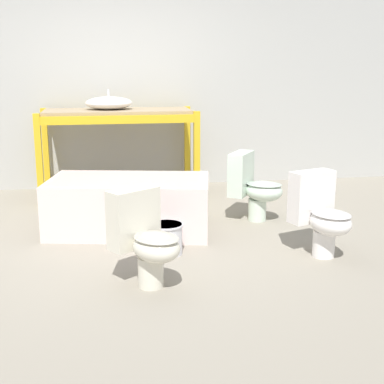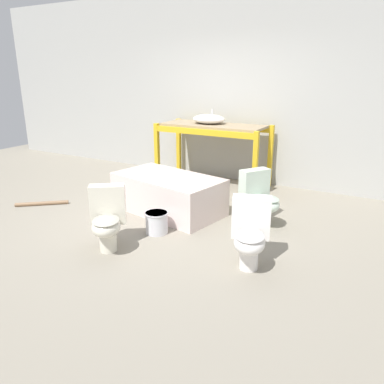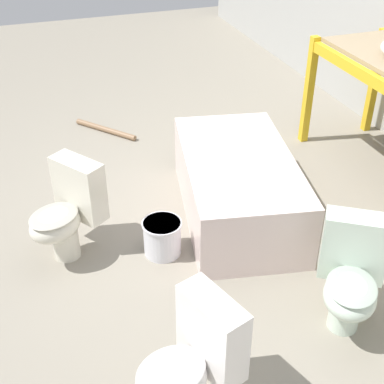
# 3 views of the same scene
# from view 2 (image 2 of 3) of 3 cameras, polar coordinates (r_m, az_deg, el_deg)

# --- Properties ---
(ground_plane) EXTENTS (12.00, 12.00, 0.00)m
(ground_plane) POSITION_cam_2_polar(r_m,az_deg,el_deg) (5.11, -4.55, -3.47)
(ground_plane) COLOR gray
(warehouse_wall_rear) EXTENTS (10.80, 0.08, 3.20)m
(warehouse_wall_rear) POSITION_cam_2_polar(r_m,az_deg,el_deg) (6.67, 5.82, 15.62)
(warehouse_wall_rear) COLOR #ADADA8
(warehouse_wall_rear) RESTS_ON ground_plane
(shelving_rack) EXTENTS (1.84, 0.79, 1.03)m
(shelving_rack) POSITION_cam_2_polar(r_m,az_deg,el_deg) (6.27, 3.22, 8.81)
(shelving_rack) COLOR gold
(shelving_rack) RESTS_ON ground_plane
(sink_basin) EXTENTS (0.55, 0.45, 0.23)m
(sink_basin) POSITION_cam_2_polar(r_m,az_deg,el_deg) (6.31, 2.58, 11.05)
(sink_basin) COLOR white
(sink_basin) RESTS_ON shelving_rack
(bathtub_main) EXTENTS (1.61, 1.07, 0.51)m
(bathtub_main) POSITION_cam_2_polar(r_m,az_deg,el_deg) (5.13, -3.62, 0.13)
(bathtub_main) COLOR silver
(bathtub_main) RESTS_ON ground_plane
(toilet_near) EXTENTS (0.57, 0.62, 0.69)m
(toilet_near) POSITION_cam_2_polar(r_m,az_deg,el_deg) (4.12, -12.80, -3.90)
(toilet_near) COLOR silver
(toilet_near) RESTS_ON ground_plane
(toilet_far) EXTENTS (0.49, 0.60, 0.69)m
(toilet_far) POSITION_cam_2_polar(r_m,az_deg,el_deg) (3.71, 8.85, -6.16)
(toilet_far) COLOR white
(toilet_far) RESTS_ON ground_plane
(toilet_extra) EXTENTS (0.62, 0.57, 0.69)m
(toilet_extra) POSITION_cam_2_polar(r_m,az_deg,el_deg) (4.75, 10.35, -0.79)
(toilet_extra) COLOR silver
(toilet_extra) RESTS_ON ground_plane
(bucket_white) EXTENTS (0.28, 0.28, 0.26)m
(bucket_white) POSITION_cam_2_polar(r_m,az_deg,el_deg) (4.51, -5.41, -4.57)
(bucket_white) COLOR silver
(bucket_white) RESTS_ON ground_plane
(loose_pipe) EXTENTS (0.60, 0.51, 0.05)m
(loose_pipe) POSITION_cam_2_polar(r_m,az_deg,el_deg) (5.86, -21.90, -1.62)
(loose_pipe) COLOR #8C6B4C
(loose_pipe) RESTS_ON ground_plane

